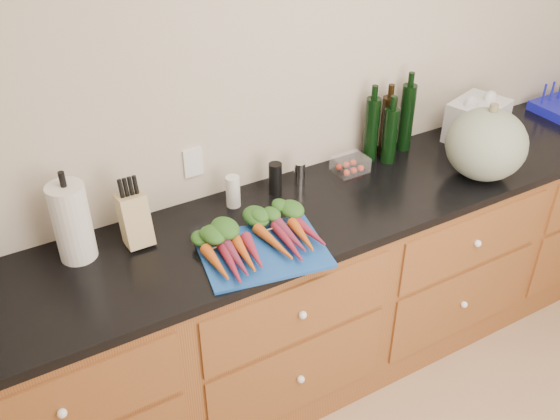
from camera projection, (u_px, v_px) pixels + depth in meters
wall_back at (316, 89)px, 2.68m from camera, size 4.10×0.05×2.60m
cabinets at (348, 283)px, 2.92m from camera, size 3.60×0.64×0.90m
countertop at (354, 198)px, 2.66m from camera, size 3.64×0.62×0.04m
cutting_board at (263, 251)px, 2.31m from camera, size 0.51×0.42×0.01m
carrots at (256, 237)px, 2.33m from camera, size 0.45×0.33×0.06m
squash at (486, 144)px, 2.69m from camera, size 0.35×0.35×0.31m
paper_towel at (72, 222)px, 2.21m from camera, size 0.13×0.13×0.30m
knife_block at (135, 220)px, 2.32m from camera, size 0.10×0.10×0.20m
grinder_salt at (233, 192)px, 2.54m from camera, size 0.06×0.06×0.13m
grinder_pepper at (275, 178)px, 2.62m from camera, size 0.06×0.06×0.14m
canister_chrome at (300, 174)px, 2.68m from camera, size 0.05×0.05×0.11m
tomato_box at (350, 164)px, 2.79m from camera, size 0.15×0.12×0.07m
bottles at (389, 127)px, 2.85m from camera, size 0.27×0.14×0.32m
grocery_bag at (477, 121)px, 3.01m from camera, size 0.32×0.29×0.20m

